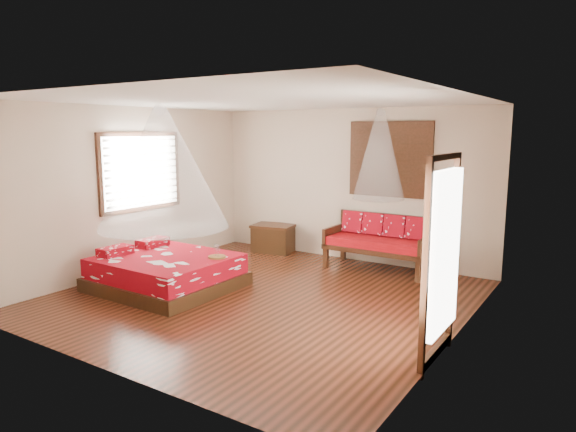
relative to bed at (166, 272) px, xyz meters
The scene contains 10 objects.
room 1.95m from the bed, 16.50° to the left, with size 5.54×5.54×2.84m.
bed is the anchor object (origin of this frame).
daybed 3.67m from the bed, 50.71° to the left, with size 1.80×0.80×0.95m.
storage_chest 2.90m from the bed, 89.81° to the left, with size 0.89×0.72×0.55m.
shutter_panel 4.26m from the bed, 53.80° to the left, with size 1.52×0.06×1.32m.
window_left 1.99m from the bed, 151.46° to the left, with size 0.10×1.74×1.34m.
glazed_door 4.31m from the bed, ahead, with size 0.08×1.02×2.16m.
wine_tray 0.87m from the bed, 25.25° to the left, with size 0.27×0.27×0.21m.
mosquito_net_main 1.60m from the bed, ahead, with size 1.94×1.94×1.80m, color white.
mosquito_net_daybed 3.96m from the bed, 49.36° to the left, with size 0.87×0.87×1.50m, color white.
Camera 1 is at (4.22, -5.82, 2.38)m, focal length 32.00 mm.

